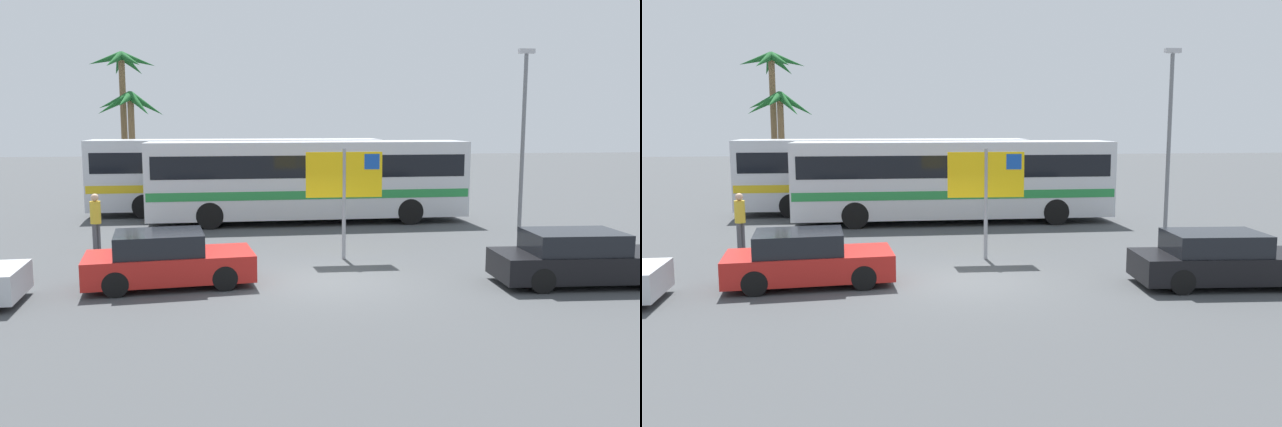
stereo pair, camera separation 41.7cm
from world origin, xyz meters
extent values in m
plane|color=#424447|center=(0.00, 0.00, 0.00)|extent=(120.00, 120.00, 0.00)
cube|color=silver|center=(0.81, 9.60, 1.73)|extent=(12.29, 2.41, 2.90)
cube|color=black|center=(0.81, 9.60, 2.28)|extent=(11.80, 2.44, 0.84)
cube|color=#23843D|center=(0.81, 9.60, 1.22)|extent=(12.17, 2.44, 0.32)
cylinder|color=black|center=(4.62, 10.68, 0.50)|extent=(1.00, 0.28, 1.00)
cylinder|color=black|center=(4.62, 8.52, 0.50)|extent=(1.00, 0.28, 1.00)
cylinder|color=black|center=(-3.00, 10.68, 0.50)|extent=(1.00, 0.28, 1.00)
cylinder|color=black|center=(-3.00, 8.52, 0.50)|extent=(1.00, 0.28, 1.00)
cube|color=silver|center=(-1.87, 12.72, 1.73)|extent=(12.29, 2.41, 2.90)
cube|color=black|center=(-1.87, 12.72, 2.28)|extent=(11.80, 2.44, 0.84)
cube|color=gold|center=(-1.87, 12.72, 1.22)|extent=(12.17, 2.44, 0.32)
cylinder|color=black|center=(1.94, 13.80, 0.50)|extent=(1.00, 0.28, 1.00)
cylinder|color=black|center=(1.94, 11.64, 0.50)|extent=(1.00, 0.28, 1.00)
cylinder|color=black|center=(-5.68, 13.80, 0.50)|extent=(1.00, 0.28, 1.00)
cylinder|color=black|center=(-5.68, 11.64, 0.50)|extent=(1.00, 0.28, 1.00)
cylinder|color=gray|center=(0.93, 2.64, 1.60)|extent=(0.11, 0.11, 3.20)
cube|color=yellow|center=(0.93, 2.64, 2.45)|extent=(2.20, 0.14, 1.30)
cube|color=#1447A8|center=(1.73, 2.61, 2.82)|extent=(0.44, 0.09, 0.44)
cube|color=black|center=(6.17, -1.18, 0.48)|extent=(4.40, 1.99, 0.64)
cube|color=black|center=(5.92, -1.16, 1.06)|extent=(2.33, 1.71, 0.52)
cylinder|color=black|center=(7.55, -0.49, 0.30)|extent=(0.61, 0.20, 0.60)
cylinder|color=black|center=(4.90, -0.31, 0.30)|extent=(0.61, 0.20, 0.60)
cylinder|color=black|center=(4.79, -1.86, 0.30)|extent=(0.61, 0.20, 0.60)
cube|color=red|center=(-3.82, 0.20, 0.48)|extent=(4.15, 2.21, 0.64)
cube|color=black|center=(-4.06, 0.18, 1.06)|extent=(2.23, 1.88, 0.52)
cylinder|color=black|center=(-2.67, 1.16, 0.30)|extent=(0.61, 0.22, 0.60)
cylinder|color=black|center=(-2.51, -0.52, 0.30)|extent=(0.61, 0.22, 0.60)
cylinder|color=black|center=(-5.13, 0.92, 0.30)|extent=(0.61, 0.22, 0.60)
cylinder|color=black|center=(-4.97, -0.76, 0.30)|extent=(0.61, 0.22, 0.60)
cylinder|color=#4C4C51|center=(-6.33, 4.90, 0.43)|extent=(0.13, 0.13, 0.86)
cylinder|color=#4C4C51|center=(-6.40, 4.74, 0.43)|extent=(0.13, 0.13, 0.86)
cylinder|color=gold|center=(-6.37, 4.82, 1.21)|extent=(0.32, 0.32, 0.68)
sphere|color=tan|center=(-6.37, 4.82, 1.67)|extent=(0.23, 0.23, 0.23)
cylinder|color=slate|center=(8.04, 6.27, 3.14)|extent=(0.14, 0.14, 6.27)
cube|color=#B2B2B7|center=(8.04, 6.27, 6.37)|extent=(0.56, 0.20, 0.16)
cylinder|color=brown|center=(-7.52, 19.97, 3.55)|extent=(0.32, 0.32, 7.09)
cone|color=#195623|center=(-6.69, 20.07, 7.04)|extent=(1.84, 0.66, 0.92)
cone|color=#195623|center=(-7.09, 20.59, 6.86)|extent=(1.36, 1.67, 1.24)
cone|color=#195623|center=(-7.78, 20.68, 6.86)|extent=(1.01, 1.78, 1.25)
cone|color=#195623|center=(-8.36, 20.08, 7.06)|extent=(1.84, 0.68, 0.88)
cone|color=#195623|center=(-7.78, 19.21, 6.96)|extent=(0.99, 1.83, 1.06)
cone|color=#195623|center=(-6.99, 19.34, 7.00)|extent=(1.50, 1.65, 0.99)
cylinder|color=brown|center=(-6.98, 18.68, 2.51)|extent=(0.32, 0.32, 5.02)
cone|color=#195623|center=(-6.18, 18.61, 4.73)|extent=(1.86, 0.59, 1.35)
cone|color=#195623|center=(-6.40, 19.30, 4.83)|extent=(1.62, 1.68, 1.19)
cone|color=#195623|center=(-7.05, 19.52, 4.81)|extent=(0.59, 1.91, 1.21)
cone|color=#195623|center=(-7.81, 19.00, 4.91)|extent=(1.95, 1.11, 1.04)
cone|color=#195623|center=(-7.72, 18.32, 4.76)|extent=(1.86, 1.20, 1.31)
cone|color=#195623|center=(-7.14, 17.80, 4.94)|extent=(0.76, 1.97, 0.97)
cone|color=#195623|center=(-6.49, 18.05, 4.73)|extent=(1.48, 1.71, 1.35)
camera|label=1|loc=(-2.53, -15.86, 4.00)|focal=37.03mm
camera|label=2|loc=(-2.12, -15.91, 4.00)|focal=37.03mm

